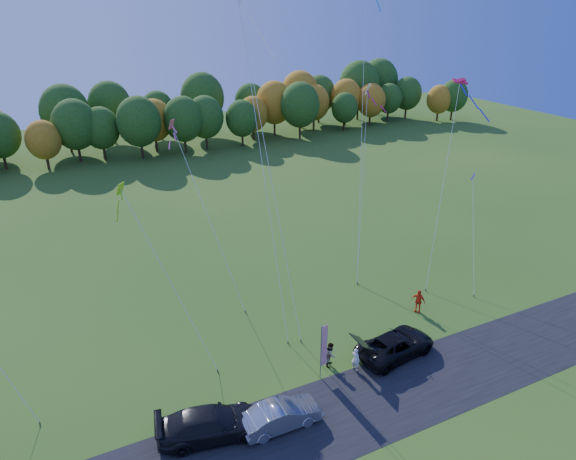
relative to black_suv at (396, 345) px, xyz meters
name	(u,v)px	position (x,y,z in m)	size (l,w,h in m)	color
ground	(329,364)	(-4.37, 1.03, -0.77)	(160.00, 160.00, 0.00)	#285215
asphalt_strip	(364,405)	(-4.37, -2.97, -0.76)	(90.00, 6.00, 0.01)	black
tree_line	(146,153)	(-4.37, 56.03, -0.77)	(116.00, 12.00, 10.00)	#1E4711
black_suv	(396,345)	(0.00, 0.00, 0.00)	(2.54, 5.51, 1.53)	black
silver_sedan	(281,415)	(-9.34, -2.29, -0.03)	(1.56, 4.47, 1.47)	#9C9CA0
dark_truck_a	(211,424)	(-12.99, -1.28, 0.06)	(2.32, 5.70, 1.65)	black
person_tailgate_a	(356,359)	(-3.16, -0.12, 0.03)	(0.58, 0.38, 1.60)	silver
person_tailgate_b	(331,354)	(-4.32, 0.97, 0.07)	(0.81, 0.63, 1.67)	gray
person_east	(418,301)	(4.61, 3.41, 0.15)	(1.07, 0.45, 1.83)	red
feather_flag	(323,345)	(-5.33, 0.23, 1.56)	(0.50, 0.15, 3.82)	#999999
kite_delta_blue	(257,99)	(-5.61, 8.99, 14.77)	(3.55, 10.86, 30.42)	#4C3F33
kite_parafoil_orange	(362,121)	(6.23, 14.47, 11.20)	(8.88, 12.12, 24.40)	#4C3F33
kite_delta_red	(259,138)	(-5.53, 8.87, 12.30)	(2.75, 9.28, 23.21)	#4C3F33
kite_parafoil_rainbow	(443,183)	(10.27, 8.32, 6.98)	(7.61, 6.20, 15.70)	#4C3F33
kite_diamond_yellow	(170,281)	(-12.82, 6.25, 4.83)	(4.25, 6.19, 11.71)	#4C3F33
kite_diamond_white	(362,185)	(4.68, 11.60, 6.66)	(4.34, 6.14, 15.44)	#4C3F33
kite_diamond_pink	(208,217)	(-8.23, 12.60, 5.78)	(3.10, 8.03, 13.59)	#4C3F33
kite_diamond_blue_low	(473,235)	(11.43, 5.46, 3.34)	(3.47, 5.23, 8.58)	#4C3F33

